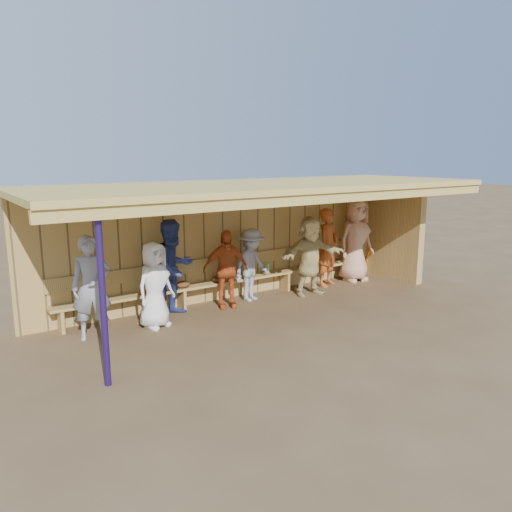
# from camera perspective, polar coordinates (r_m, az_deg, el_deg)

# --- Properties ---
(ground) EXTENTS (90.00, 90.00, 0.00)m
(ground) POSITION_cam_1_polar(r_m,az_deg,el_deg) (9.84, 1.16, -6.34)
(ground) COLOR brown
(ground) RESTS_ON ground
(player_a) EXTENTS (0.71, 0.55, 1.74)m
(player_a) POSITION_cam_1_polar(r_m,az_deg,el_deg) (8.64, -18.30, -3.45)
(player_a) COLOR gray
(player_a) RESTS_ON ground
(player_b) EXTENTS (0.87, 0.71, 1.53)m
(player_b) POSITION_cam_1_polar(r_m,az_deg,el_deg) (8.95, -11.48, -3.27)
(player_b) COLOR white
(player_b) RESTS_ON ground
(player_c) EXTENTS (1.06, 0.92, 1.85)m
(player_c) POSITION_cam_1_polar(r_m,az_deg,el_deg) (9.51, -9.41, -1.36)
(player_c) COLOR navy
(player_c) RESTS_ON ground
(player_d) EXTENTS (0.99, 0.63, 1.57)m
(player_d) POSITION_cam_1_polar(r_m,az_deg,el_deg) (9.92, -3.47, -1.51)
(player_d) COLOR #CC5420
(player_d) RESTS_ON ground
(player_e) EXTENTS (1.11, 0.84, 1.53)m
(player_e) POSITION_cam_1_polar(r_m,az_deg,el_deg) (10.39, -0.56, -1.01)
(player_e) COLOR #9997A0
(player_e) RESTS_ON ground
(player_f) EXTENTS (1.64, 0.63, 1.73)m
(player_f) POSITION_cam_1_polar(r_m,az_deg,el_deg) (10.85, 6.17, 0.02)
(player_f) COLOR #DDC37C
(player_f) RESTS_ON ground
(player_g) EXTENTS (0.77, 0.64, 1.81)m
(player_g) POSITION_cam_1_polar(r_m,az_deg,el_deg) (11.68, 8.23, 0.97)
(player_g) COLOR #B54F1D
(player_g) RESTS_ON ground
(player_h) EXTENTS (1.00, 0.68, 1.98)m
(player_h) POSITION_cam_1_polar(r_m,az_deg,el_deg) (12.24, 11.33, 1.74)
(player_h) COLOR #DFA27D
(player_h) RESTS_ON ground
(dugout_structure) EXTENTS (8.80, 3.20, 2.50)m
(dugout_structure) POSITION_cam_1_polar(r_m,az_deg,el_deg) (10.24, 0.73, 4.09)
(dugout_structure) COLOR tan
(dugout_structure) RESTS_ON ground
(bench) EXTENTS (7.60, 0.34, 0.93)m
(bench) POSITION_cam_1_polar(r_m,az_deg,el_deg) (10.59, -2.35, -2.09)
(bench) COLOR tan
(bench) RESTS_ON ground
(dugout_equipment) EXTENTS (5.52, 0.62, 0.80)m
(dugout_equipment) POSITION_cam_1_polar(r_m,az_deg,el_deg) (10.32, -3.56, -2.68)
(dugout_equipment) COLOR orange
(dugout_equipment) RESTS_ON ground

